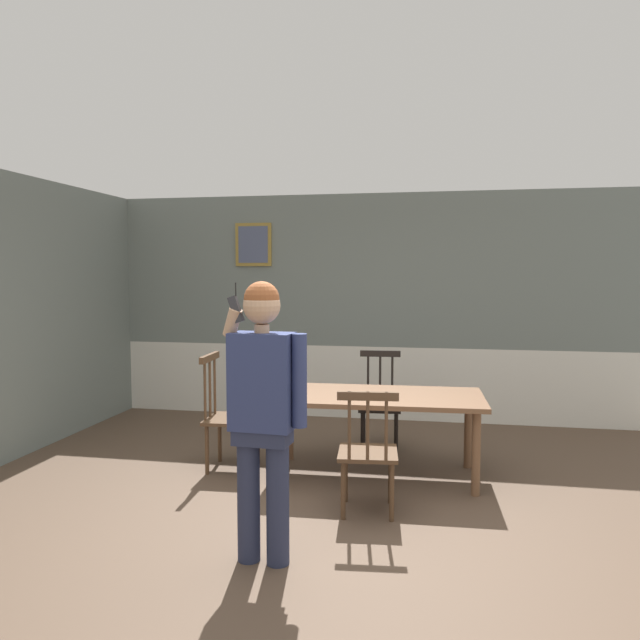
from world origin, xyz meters
TOP-DOWN VIEW (x-y plane):
  - ground_plane at (0.00, 0.00)m, footprint 7.28×7.28m
  - room_back_partition at (-0.01, 3.31)m, footprint 6.34×0.17m
  - dining_table at (0.29, 1.16)m, footprint 1.89×0.98m
  - chair_near_window at (-1.02, 1.11)m, footprint 0.48×0.48m
  - chair_by_doorway at (0.26, 2.01)m, footprint 0.44×0.44m
  - chair_at_table_head at (0.33, 0.32)m, footprint 0.47×0.47m
  - person_figure at (-0.21, -0.57)m, footprint 0.54×0.23m

SIDE VIEW (x-z plane):
  - ground_plane at x=0.00m, z-range 0.00..0.00m
  - chair_by_doorway at x=0.26m, z-range -0.03..0.95m
  - chair_at_table_head at x=0.33m, z-range -0.01..0.93m
  - chair_near_window at x=-1.02m, z-range -0.03..1.01m
  - dining_table at x=0.29m, z-range 0.28..1.00m
  - person_figure at x=-0.21m, z-range 0.13..1.85m
  - room_back_partition at x=-0.01m, z-range -0.05..2.67m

